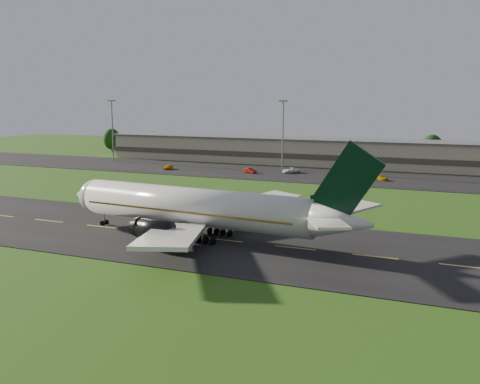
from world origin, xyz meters
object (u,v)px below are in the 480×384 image
at_px(terminal, 302,151).
at_px(service_vehicle_c, 291,170).
at_px(light_mast_west, 112,123).
at_px(service_vehicle_b, 250,170).
at_px(service_vehicle_a, 168,167).
at_px(airliner, 199,208).
at_px(service_vehicle_d, 380,177).
at_px(light_mast_centre, 283,126).

height_order(terminal, service_vehicle_c, terminal).
height_order(light_mast_west, service_vehicle_b, light_mast_west).
bearing_deg(service_vehicle_a, terminal, 41.09).
bearing_deg(airliner, service_vehicle_d, 80.68).
bearing_deg(light_mast_west, airliner, -47.69).
bearing_deg(service_vehicle_c, terminal, 134.81).
relative_size(light_mast_west, service_vehicle_d, 4.31).
distance_m(service_vehicle_b, service_vehicle_c, 11.61).
height_order(airliner, service_vehicle_c, airliner).
xyz_separation_m(light_mast_centre, service_vehicle_b, (-6.08, -10.99, -11.95)).
distance_m(light_mast_west, service_vehicle_b, 56.32).
height_order(terminal, service_vehicle_d, terminal).
bearing_deg(service_vehicle_b, service_vehicle_d, -70.45).
xyz_separation_m(terminal, service_vehicle_c, (3.24, -22.70, -3.16)).
distance_m(light_mast_centre, service_vehicle_a, 35.96).
bearing_deg(service_vehicle_a, light_mast_west, 155.17).
xyz_separation_m(terminal, light_mast_centre, (-1.40, -16.18, 8.75)).
relative_size(service_vehicle_a, service_vehicle_b, 0.97).
bearing_deg(service_vehicle_c, service_vehicle_d, 27.27).
bearing_deg(service_vehicle_b, service_vehicle_c, -48.29).
bearing_deg(light_mast_centre, service_vehicle_a, -157.59).
relative_size(terminal, light_mast_centre, 7.13).
bearing_deg(airliner, light_mast_west, 136.68).
height_order(airliner, light_mast_centre, light_mast_centre).
distance_m(terminal, service_vehicle_b, 28.37).
bearing_deg(light_mast_centre, service_vehicle_d, -19.76).
bearing_deg(service_vehicle_a, service_vehicle_b, 3.84).
relative_size(light_mast_centre, service_vehicle_c, 3.88).
relative_size(terminal, service_vehicle_a, 35.97).
distance_m(light_mast_centre, service_vehicle_c, 14.35).
height_order(airliner, service_vehicle_a, airliner).
height_order(terminal, service_vehicle_a, terminal).
bearing_deg(service_vehicle_d, terminal, 73.93).
relative_size(light_mast_west, service_vehicle_a, 5.05).
distance_m(airliner, service_vehicle_b, 71.73).
bearing_deg(terminal, service_vehicle_d, -43.45).
distance_m(terminal, service_vehicle_a, 43.94).
bearing_deg(service_vehicle_b, service_vehicle_a, 113.46).
distance_m(airliner, light_mast_west, 108.56).
relative_size(service_vehicle_a, service_vehicle_d, 0.85).
xyz_separation_m(terminal, service_vehicle_d, (28.37, -26.88, -3.21)).
height_order(service_vehicle_b, service_vehicle_d, service_vehicle_d).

